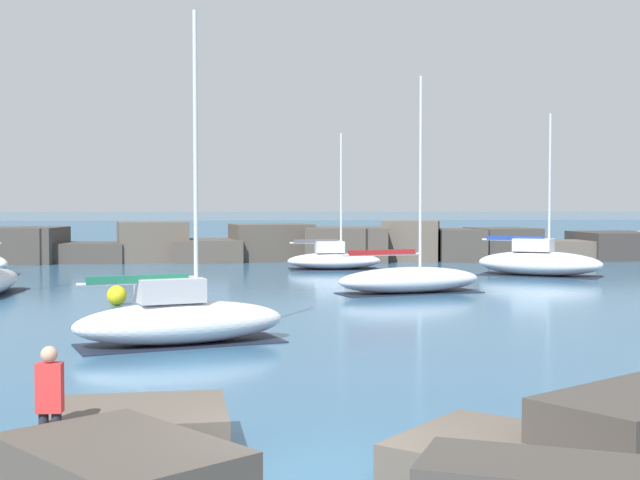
{
  "coord_description": "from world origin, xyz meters",
  "views": [
    {
      "loc": [
        -0.97,
        -12.09,
        3.86
      ],
      "look_at": [
        2.05,
        31.4,
        1.94
      ],
      "focal_mm": 50.0,
      "sensor_mm": 36.0,
      "label": 1
    }
  ],
  "objects_px": {
    "sailboat_moored_6": "(333,259)",
    "person_on_rocks": "(50,402)",
    "sailboat_moored_3": "(409,279)",
    "mooring_buoy_orange_near": "(117,295)",
    "sailboat_moored_0": "(539,262)",
    "sailboat_moored_5": "(180,319)"
  },
  "relations": [
    {
      "from": "sailboat_moored_0",
      "to": "mooring_buoy_orange_near",
      "type": "relative_size",
      "value": 8.9
    },
    {
      "from": "sailboat_moored_6",
      "to": "person_on_rocks",
      "type": "bearing_deg",
      "value": -100.89
    },
    {
      "from": "sailboat_moored_3",
      "to": "mooring_buoy_orange_near",
      "type": "distance_m",
      "value": 12.06
    },
    {
      "from": "person_on_rocks",
      "to": "sailboat_moored_6",
      "type": "bearing_deg",
      "value": 79.11
    },
    {
      "from": "sailboat_moored_5",
      "to": "mooring_buoy_orange_near",
      "type": "distance_m",
      "value": 9.69
    },
    {
      "from": "sailboat_moored_5",
      "to": "mooring_buoy_orange_near",
      "type": "xyz_separation_m",
      "value": [
        -3.11,
        9.18,
        -0.31
      ]
    },
    {
      "from": "sailboat_moored_6",
      "to": "mooring_buoy_orange_near",
      "type": "bearing_deg",
      "value": -119.7
    },
    {
      "from": "sailboat_moored_0",
      "to": "mooring_buoy_orange_near",
      "type": "distance_m",
      "value": 22.79
    },
    {
      "from": "mooring_buoy_orange_near",
      "to": "sailboat_moored_0",
      "type": "bearing_deg",
      "value": 30.49
    },
    {
      "from": "sailboat_moored_3",
      "to": "sailboat_moored_6",
      "type": "distance_m",
      "value": 13.23
    },
    {
      "from": "sailboat_moored_6",
      "to": "mooring_buoy_orange_near",
      "type": "relative_size",
      "value": 8.21
    },
    {
      "from": "mooring_buoy_orange_near",
      "to": "sailboat_moored_6",
      "type": "bearing_deg",
      "value": 60.3
    },
    {
      "from": "sailboat_moored_0",
      "to": "mooring_buoy_orange_near",
      "type": "height_order",
      "value": "sailboat_moored_0"
    },
    {
      "from": "sailboat_moored_5",
      "to": "sailboat_moored_6",
      "type": "height_order",
      "value": "sailboat_moored_5"
    },
    {
      "from": "sailboat_moored_0",
      "to": "mooring_buoy_orange_near",
      "type": "bearing_deg",
      "value": -149.51
    },
    {
      "from": "mooring_buoy_orange_near",
      "to": "person_on_rocks",
      "type": "bearing_deg",
      "value": -83.63
    },
    {
      "from": "sailboat_moored_0",
      "to": "sailboat_moored_5",
      "type": "height_order",
      "value": "sailboat_moored_5"
    },
    {
      "from": "sailboat_moored_3",
      "to": "person_on_rocks",
      "type": "height_order",
      "value": "sailboat_moored_3"
    },
    {
      "from": "sailboat_moored_3",
      "to": "mooring_buoy_orange_near",
      "type": "relative_size",
      "value": 9.71
    },
    {
      "from": "sailboat_moored_5",
      "to": "mooring_buoy_orange_near",
      "type": "relative_size",
      "value": 9.62
    },
    {
      "from": "sailboat_moored_5",
      "to": "sailboat_moored_6",
      "type": "xyz_separation_m",
      "value": [
        6.34,
        25.75,
        -0.11
      ]
    },
    {
      "from": "sailboat_moored_3",
      "to": "person_on_rocks",
      "type": "xyz_separation_m",
      "value": [
        -9.24,
        -24.1,
        0.45
      ]
    }
  ]
}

